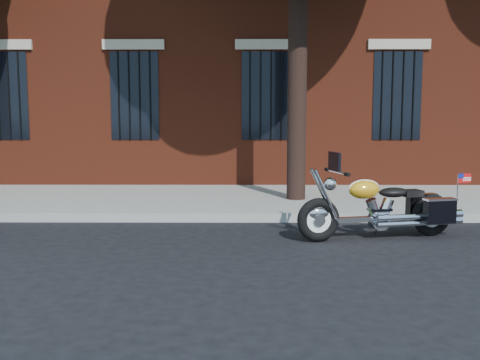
{
  "coord_description": "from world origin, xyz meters",
  "views": [
    {
      "loc": [
        -0.52,
        -7.28,
        1.69
      ],
      "look_at": [
        -0.56,
        0.8,
        0.76
      ],
      "focal_mm": 40.0,
      "sensor_mm": 36.0,
      "label": 1
    }
  ],
  "objects": [
    {
      "name": "ground",
      "position": [
        0.0,
        0.0,
        0.0
      ],
      "size": [
        120.0,
        120.0,
        0.0
      ],
      "primitive_type": "plane",
      "color": "black",
      "rests_on": "ground"
    },
    {
      "name": "curb",
      "position": [
        0.0,
        1.38,
        0.07
      ],
      "size": [
        40.0,
        0.16,
        0.15
      ],
      "primitive_type": "cube",
      "color": "gray",
      "rests_on": "ground"
    },
    {
      "name": "sidewalk",
      "position": [
        0.0,
        3.26,
        0.07
      ],
      "size": [
        40.0,
        3.6,
        0.15
      ],
      "primitive_type": "cube",
      "color": "gray",
      "rests_on": "ground"
    },
    {
      "name": "motorcycle",
      "position": [
        1.48,
        0.15,
        0.42
      ],
      "size": [
        2.46,
        1.02,
        1.23
      ],
      "rotation": [
        0.0,
        0.0,
        0.22
      ],
      "color": "black",
      "rests_on": "ground"
    }
  ]
}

